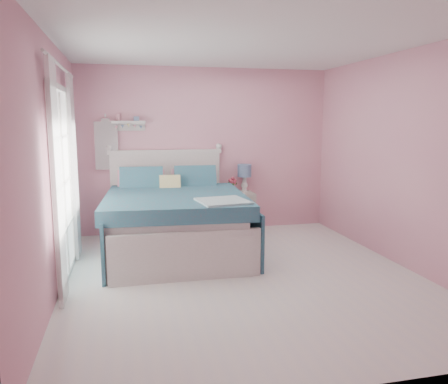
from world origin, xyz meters
name	(u,v)px	position (x,y,z in m)	size (l,w,h in m)	color
floor	(243,275)	(0.00, 0.00, 0.00)	(4.50, 4.50, 0.00)	white
room_shell	(244,138)	(0.00, 0.00, 1.58)	(4.50, 4.50, 4.50)	pink
bed	(174,221)	(-0.66, 1.11, 0.43)	(1.92, 2.34, 1.32)	silver
nightstand	(239,212)	(0.49, 2.01, 0.32)	(0.44, 0.44, 0.64)	beige
table_lamp	(244,173)	(0.59, 2.09, 0.95)	(0.22, 0.22, 0.44)	white
vase	(233,188)	(0.38, 2.02, 0.71)	(0.15, 0.15, 0.15)	silver
teacup	(237,192)	(0.41, 1.87, 0.67)	(0.10, 0.10, 0.08)	pink
roses	(233,181)	(0.38, 2.02, 0.83)	(0.14, 0.11, 0.12)	#C7445A
wall_shelf	(128,123)	(-1.22, 2.19, 1.73)	(0.50, 0.15, 0.25)	silver
hanging_dress	(106,146)	(-1.55, 2.18, 1.40)	(0.34, 0.03, 0.72)	white
french_door	(63,184)	(-1.97, 0.40, 1.07)	(0.04, 1.32, 2.16)	silver
curtain_near	(57,184)	(-1.92, -0.34, 1.18)	(0.04, 0.40, 2.32)	white
curtain_far	(74,168)	(-1.92, 1.14, 1.18)	(0.04, 0.40, 2.32)	white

